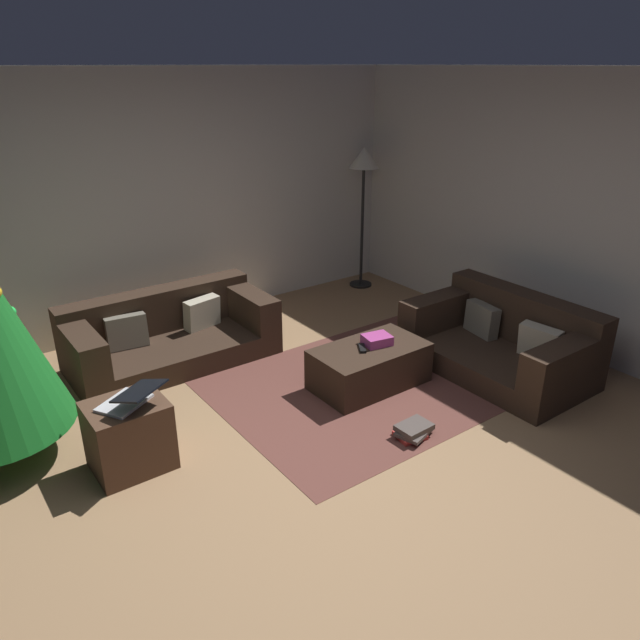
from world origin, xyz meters
The scene contains 13 objects.
ground_plane centered at (0.00, 0.00, 0.00)m, with size 6.40×6.40×0.00m, color #93704C.
rear_partition centered at (0.00, 3.14, 1.30)m, with size 6.40×0.12×2.60m, color beige.
corner_partition centered at (3.14, 0.00, 1.30)m, with size 0.12×6.40×2.60m, color beige.
couch_left centered at (-0.15, 2.24, 0.25)m, with size 1.88×0.90×0.63m.
couch_right centered at (2.25, 0.23, 0.27)m, with size 0.97×1.62×0.68m.
ottoman centered at (1.05, 0.71, 0.18)m, with size 1.00×0.56×0.37m, color #332319.
gift_box centered at (1.13, 0.72, 0.41)m, with size 0.23×0.19×0.08m, color #B23F8C.
tv_remote centered at (0.97, 0.72, 0.38)m, with size 0.05×0.16×0.02m, color black.
side_table centered at (-1.05, 0.81, 0.25)m, with size 0.52×0.44×0.50m, color #4C3323.
laptop centered at (-1.02, 0.77, 0.56)m, with size 0.48×0.50×0.17m.
book_stack centered at (0.79, -0.10, 0.06)m, with size 0.33×0.28×0.11m.
corner_lamp centered at (2.65, 2.75, 1.46)m, with size 0.36×0.36×1.72m.
area_rug centered at (1.05, 0.71, 0.00)m, with size 2.60×2.00×0.01m, color brown.
Camera 1 is at (-2.06, -2.78, 2.62)m, focal length 33.73 mm.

